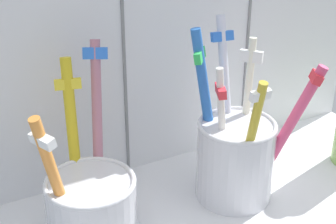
# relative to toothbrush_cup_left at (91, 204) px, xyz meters

# --- Properties ---
(toothbrush_cup_left) EXTENTS (0.10, 0.12, 0.18)m
(toothbrush_cup_left) POSITION_rel_toothbrush_cup_left_xyz_m (0.00, 0.00, 0.00)
(toothbrush_cup_left) COLOR silver
(toothbrush_cup_left) RESTS_ON counter_slab
(toothbrush_cup_right) EXTENTS (0.11, 0.11, 0.19)m
(toothbrush_cup_right) POSITION_rel_toothbrush_cup_left_xyz_m (0.16, -0.00, 0.01)
(toothbrush_cup_right) COLOR silver
(toothbrush_cup_right) RESTS_ON counter_slab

